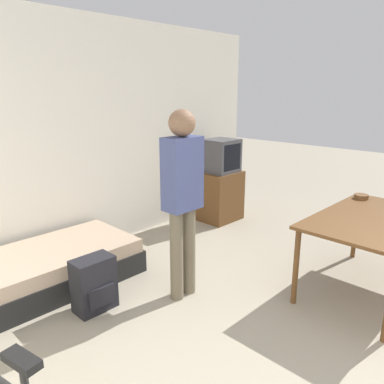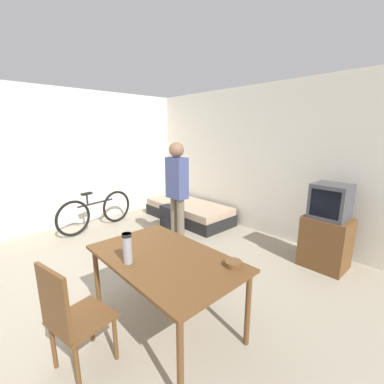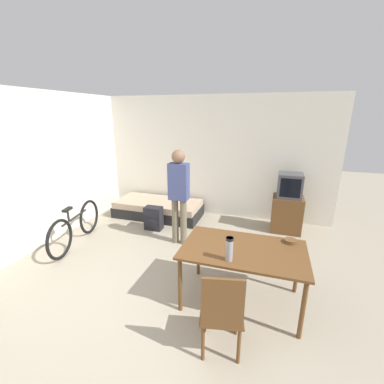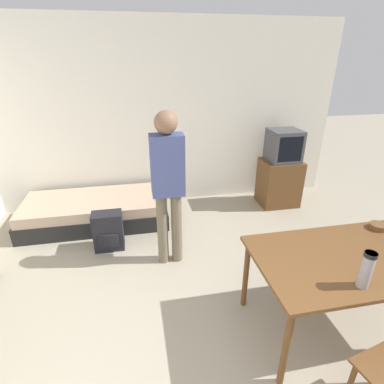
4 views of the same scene
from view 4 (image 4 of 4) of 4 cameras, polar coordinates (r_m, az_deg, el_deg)
wall_back at (r=4.60m, az=-7.16°, el=13.85°), size 5.67×0.06×2.70m
daybed at (r=4.48m, az=-17.80°, el=-3.39°), size 1.98×0.90×0.37m
tv at (r=4.86m, az=16.49°, el=3.80°), size 0.58×0.48×1.20m
dining_table at (r=2.76m, az=27.31°, el=-12.13°), size 1.47×0.90×0.75m
person_standing at (r=3.12m, az=-4.62°, el=2.27°), size 0.34×0.23×1.73m
thermos_flask at (r=2.38m, az=30.34°, el=-12.43°), size 0.08×0.08×0.28m
mate_bowl at (r=3.24m, az=31.91°, el=-5.56°), size 0.15×0.15×0.05m
backpack at (r=3.82m, az=-15.65°, el=-7.21°), size 0.35×0.24×0.49m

